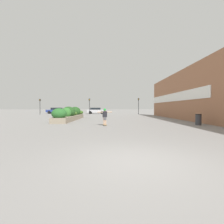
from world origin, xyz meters
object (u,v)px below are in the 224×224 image
at_px(trash_bin, 198,120).
at_px(traffic_light_left, 89,104).
at_px(car_leftmost, 56,110).
at_px(skateboarder, 105,115).
at_px(traffic_light_right, 139,103).
at_px(car_center_left, 174,110).
at_px(car_center_right, 96,111).
at_px(skateboard, 105,125).
at_px(traffic_light_far_left, 40,104).

relative_size(trash_bin, traffic_light_left, 0.27).
bearing_deg(trash_bin, car_leftmost, 125.99).
height_order(skateboarder, traffic_light_right, traffic_light_right).
distance_m(trash_bin, car_center_left, 29.94).
xyz_separation_m(traffic_light_left, traffic_light_right, (10.71, -0.33, 0.06)).
bearing_deg(car_center_left, trash_bin, 163.49).
xyz_separation_m(car_center_left, car_center_right, (-19.17, -1.65, 0.01)).
xyz_separation_m(skateboard, traffic_light_far_left, (-14.59, 23.47, 2.19)).
relative_size(car_leftmost, traffic_light_left, 1.27).
height_order(car_center_right, traffic_light_left, traffic_light_left).
xyz_separation_m(skateboard, car_center_right, (-2.90, 27.45, 0.70)).
bearing_deg(trash_bin, traffic_light_right, 92.80).
bearing_deg(traffic_light_right, skateboard, -105.48).
relative_size(traffic_light_right, traffic_light_far_left, 1.07).
bearing_deg(traffic_light_right, car_center_right, 159.31).
distance_m(skateboarder, traffic_light_left, 24.58).
relative_size(skateboard, skateboarder, 0.54).
bearing_deg(car_leftmost, car_center_right, -96.52).
xyz_separation_m(car_leftmost, traffic_light_right, (19.32, -4.71, 1.62)).
bearing_deg(car_center_right, car_center_left, 94.91).
bearing_deg(traffic_light_right, traffic_light_far_left, -178.95).
bearing_deg(skateboarder, traffic_light_right, 58.36).
xyz_separation_m(trash_bin, car_leftmost, (-20.47, 28.18, 0.32)).
relative_size(car_center_right, traffic_light_far_left, 1.32).
relative_size(skateboarder, traffic_light_left, 0.38).
bearing_deg(traffic_light_far_left, car_center_left, 10.34).
bearing_deg(car_center_right, skateboarder, 6.04).
bearing_deg(skateboarder, skateboard, 163.84).
bearing_deg(skateboard, trash_bin, -13.30).
height_order(car_leftmost, traffic_light_left, traffic_light_left).
height_order(car_center_left, traffic_light_left, traffic_light_left).
bearing_deg(skateboard, car_center_right, 79.88).
xyz_separation_m(trash_bin, car_center_left, (8.51, 28.71, 0.30)).
xyz_separation_m(skateboard, car_leftmost, (-12.71, 28.57, 0.71)).
height_order(traffic_light_left, traffic_light_far_left, traffic_light_left).
distance_m(skateboarder, car_center_right, 27.60).
bearing_deg(car_center_left, car_center_right, 94.91).
bearing_deg(skateboard, car_leftmost, 97.83).
bearing_deg(car_leftmost, traffic_light_far_left, 159.84).
bearing_deg(traffic_light_far_left, traffic_light_right, 1.05).
bearing_deg(skateboarder, car_leftmost, 97.83).
distance_m(skateboard, traffic_light_far_left, 27.72).
xyz_separation_m(car_center_left, traffic_light_right, (-9.66, -5.24, 1.64)).
height_order(car_center_left, traffic_light_far_left, traffic_light_far_left).
relative_size(car_leftmost, traffic_light_right, 1.24).
relative_size(traffic_light_left, traffic_light_right, 0.97).
bearing_deg(car_center_right, car_leftmost, -96.52).
distance_m(skateboarder, trash_bin, 7.78).
bearing_deg(skateboard, traffic_light_left, 83.47).
height_order(skateboarder, car_center_right, car_center_right).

